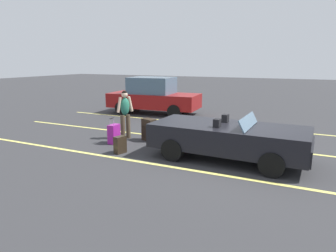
# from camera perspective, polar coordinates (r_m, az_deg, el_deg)

# --- Properties ---
(ground_plane) EXTENTS (80.00, 80.00, 0.00)m
(ground_plane) POSITION_cam_1_polar(r_m,az_deg,el_deg) (8.47, 11.11, -6.10)
(ground_plane) COLOR #333335
(lot_line_near) EXTENTS (18.00, 0.12, 0.01)m
(lot_line_near) POSITION_cam_1_polar(r_m,az_deg,el_deg) (7.33, 8.65, -8.94)
(lot_line_near) COLOR #EAE066
(lot_line_near) RESTS_ON ground_plane
(lot_line_mid) EXTENTS (18.00, 0.12, 0.01)m
(lot_line_mid) POSITION_cam_1_polar(r_m,az_deg,el_deg) (9.82, 13.23, -3.61)
(lot_line_mid) COLOR #EAE066
(lot_line_mid) RESTS_ON ground_plane
(lot_line_far) EXTENTS (18.00, 0.12, 0.01)m
(lot_line_far) POSITION_cam_1_polar(r_m,az_deg,el_deg) (12.40, 15.91, -0.46)
(lot_line_far) COLOR #EAE066
(lot_line_far) RESTS_ON ground_plane
(convertible_car) EXTENTS (4.19, 1.93, 1.24)m
(convertible_car) POSITION_cam_1_polar(r_m,az_deg,el_deg) (8.25, 12.67, -2.39)
(convertible_car) COLOR black
(convertible_car) RESTS_ON ground_plane
(suitcase_large_black) EXTENTS (0.55, 0.44, 0.74)m
(suitcase_large_black) POSITION_cam_1_polar(r_m,az_deg,el_deg) (10.10, -3.63, -0.72)
(suitcase_large_black) COLOR #2D2319
(suitcase_large_black) RESTS_ON ground_plane
(suitcase_medium_bright) EXTENTS (0.25, 0.41, 0.83)m
(suitcase_medium_bright) POSITION_cam_1_polar(r_m,az_deg,el_deg) (9.91, -10.18, -1.48)
(suitcase_medium_bright) COLOR #991E8C
(suitcase_medium_bright) RESTS_ON ground_plane
(suitcase_small_carryon) EXTENTS (0.29, 0.38, 0.50)m
(suitcase_small_carryon) POSITION_cam_1_polar(r_m,az_deg,el_deg) (8.85, -9.03, -3.52)
(suitcase_small_carryon) COLOR #2D2319
(suitcase_small_carryon) RESTS_ON ground_plane
(traveler_person) EXTENTS (0.40, 0.55, 1.65)m
(traveler_person) POSITION_cam_1_polar(r_m,az_deg,el_deg) (10.34, -8.11, 2.67)
(traveler_person) COLOR #4C3F2D
(traveler_person) RESTS_ON ground_plane
(parked_sedan_near) EXTENTS (4.61, 2.11, 1.82)m
(parked_sedan_near) POSITION_cam_1_polar(r_m,az_deg,el_deg) (15.21, -2.80, 5.68)
(parked_sedan_near) COLOR maroon
(parked_sedan_near) RESTS_ON ground_plane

